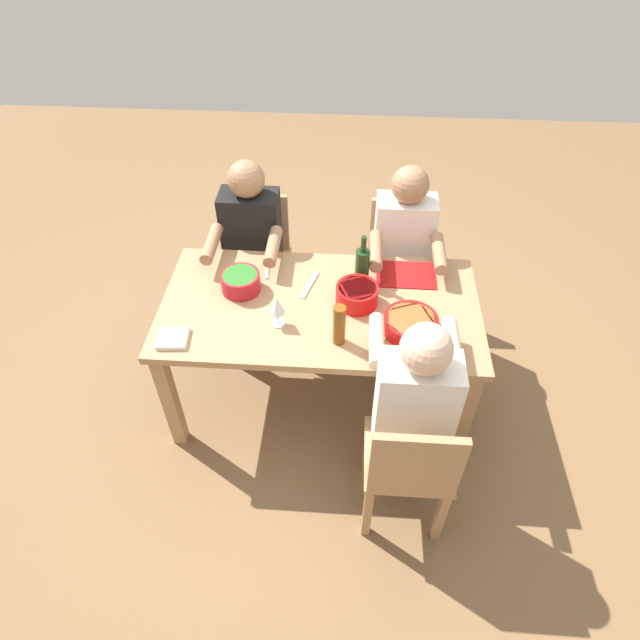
# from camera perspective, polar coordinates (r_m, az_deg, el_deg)

# --- Properties ---
(ground_plane) EXTENTS (8.00, 8.00, 0.00)m
(ground_plane) POSITION_cam_1_polar(r_m,az_deg,el_deg) (3.33, 0.00, -7.77)
(ground_plane) COLOR brown
(dining_table) EXTENTS (1.64, 0.86, 0.74)m
(dining_table) POSITION_cam_1_polar(r_m,az_deg,el_deg) (2.85, 0.00, 0.26)
(dining_table) COLOR #A87F56
(dining_table) RESTS_ON ground_plane
(chair_near_right) EXTENTS (0.40, 0.40, 0.85)m
(chair_near_right) POSITION_cam_1_polar(r_m,az_deg,el_deg) (2.53, 9.40, -14.87)
(chair_near_right) COLOR #A87F56
(chair_near_right) RESTS_ON ground_plane
(diner_near_right) EXTENTS (0.41, 0.53, 1.20)m
(diner_near_right) POSITION_cam_1_polar(r_m,az_deg,el_deg) (2.45, 9.76, -8.60)
(diner_near_right) COLOR #2D2D38
(diner_near_right) RESTS_ON ground_plane
(chair_far_right) EXTENTS (0.40, 0.40, 0.85)m
(chair_far_right) POSITION_cam_1_polar(r_m,az_deg,el_deg) (3.54, 8.18, 6.43)
(chair_far_right) COLOR #A87F56
(chair_far_right) RESTS_ON ground_plane
(diner_far_right) EXTENTS (0.41, 0.53, 1.20)m
(diner_far_right) POSITION_cam_1_polar(r_m,az_deg,el_deg) (3.26, 8.67, 7.43)
(diner_far_right) COLOR #2D2D38
(diner_far_right) RESTS_ON ground_plane
(chair_far_left) EXTENTS (0.40, 0.40, 0.85)m
(chair_far_left) POSITION_cam_1_polar(r_m,az_deg,el_deg) (3.57, -6.46, 7.05)
(chair_far_left) COLOR #A87F56
(chair_far_left) RESTS_ON ground_plane
(diner_far_left) EXTENTS (0.41, 0.53, 1.20)m
(diner_far_left) POSITION_cam_1_polar(r_m,az_deg,el_deg) (3.30, -7.23, 8.09)
(diner_far_left) COLOR #2D2D38
(diner_far_left) RESTS_ON ground_plane
(serving_bowl_pasta) EXTENTS (0.22, 0.22, 0.11)m
(serving_bowl_pasta) POSITION_cam_1_polar(r_m,az_deg,el_deg) (2.76, 3.90, 2.75)
(serving_bowl_pasta) COLOR red
(serving_bowl_pasta) RESTS_ON dining_table
(serving_bowl_fruit) EXTENTS (0.27, 0.27, 0.08)m
(serving_bowl_fruit) POSITION_cam_1_polar(r_m,az_deg,el_deg) (2.66, 9.47, -0.36)
(serving_bowl_fruit) COLOR red
(serving_bowl_fruit) RESTS_ON dining_table
(serving_bowl_greens) EXTENTS (0.21, 0.21, 0.10)m
(serving_bowl_greens) POSITION_cam_1_polar(r_m,az_deg,el_deg) (2.87, -8.34, 4.06)
(serving_bowl_greens) COLOR #B21923
(serving_bowl_greens) RESTS_ON dining_table
(wine_bottle) EXTENTS (0.08, 0.08, 0.29)m
(wine_bottle) POSITION_cam_1_polar(r_m,az_deg,el_deg) (2.87, 4.45, 5.73)
(wine_bottle) COLOR #193819
(wine_bottle) RESTS_ON dining_table
(beer_bottle) EXTENTS (0.06, 0.06, 0.22)m
(beer_bottle) POSITION_cam_1_polar(r_m,az_deg,el_deg) (2.52, 2.03, -0.52)
(beer_bottle) COLOR brown
(beer_bottle) RESTS_ON dining_table
(wine_glass) EXTENTS (0.08, 0.08, 0.17)m
(wine_glass) POSITION_cam_1_polar(r_m,az_deg,el_deg) (2.61, -4.53, 1.42)
(wine_glass) COLOR silver
(wine_glass) RESTS_ON dining_table
(placemat_far_right) EXTENTS (0.32, 0.23, 0.01)m
(placemat_far_right) POSITION_cam_1_polar(r_m,az_deg,el_deg) (3.00, 8.99, 4.72)
(placemat_far_right) COLOR maroon
(placemat_far_right) RESTS_ON dining_table
(fork_far_left) EXTENTS (0.04, 0.17, 0.01)m
(fork_far_left) POSITION_cam_1_polar(r_m,az_deg,el_deg) (3.02, -5.57, 5.40)
(fork_far_left) COLOR silver
(fork_far_left) RESTS_ON dining_table
(carving_knife) EXTENTS (0.09, 0.23, 0.01)m
(carving_knife) POSITION_cam_1_polar(r_m,az_deg,el_deg) (2.90, -1.05, 3.75)
(carving_knife) COLOR silver
(carving_knife) RESTS_ON dining_table
(napkin_stack) EXTENTS (0.15, 0.15, 0.02)m
(napkin_stack) POSITION_cam_1_polar(r_m,az_deg,el_deg) (2.69, -15.16, -1.86)
(napkin_stack) COLOR white
(napkin_stack) RESTS_ON dining_table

